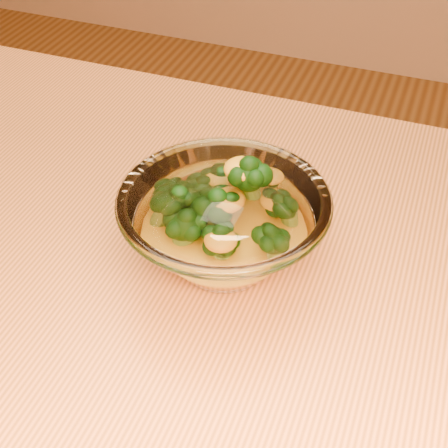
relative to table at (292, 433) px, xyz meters
The scene contains 4 objects.
table is the anchor object (origin of this frame).
glass_bowl 0.20m from the table, 138.01° to the left, with size 0.19×0.19×0.08m.
cheese_sauce 0.18m from the table, 138.01° to the left, with size 0.11×0.11×0.03m, color orange.
broccoli_heap 0.21m from the table, 136.48° to the left, with size 0.13×0.11×0.08m.
Camera 1 is at (0.05, -0.30, 1.16)m, focal length 50.00 mm.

